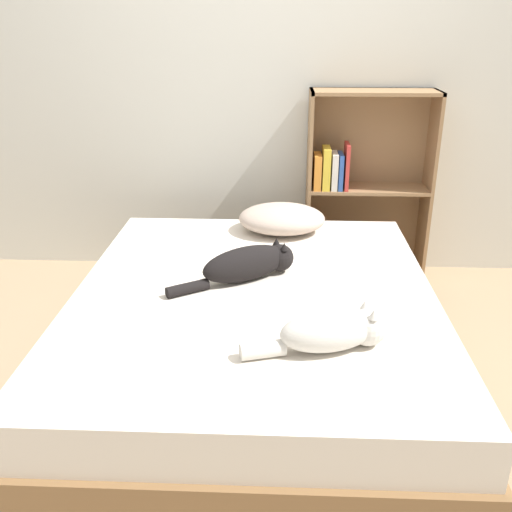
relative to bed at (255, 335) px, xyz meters
The scene contains 7 objects.
ground_plane 0.22m from the bed, ahead, with size 8.00×8.00×0.00m, color #997F60.
wall_back 1.67m from the bed, 90.00° to the left, with size 8.00×0.06×2.50m.
bed is the anchor object (origin of this frame).
pillow 0.80m from the bed, 81.10° to the left, with size 0.47×0.38×0.15m.
cat_light 0.62m from the bed, 56.29° to the right, with size 0.52×0.25×0.16m.
cat_dark 0.32m from the bed, 102.48° to the left, with size 0.55×0.39×0.16m.
bookshelf 1.38m from the bed, 63.07° to the left, with size 0.73×0.26×1.15m.
Camera 1 is at (0.10, -2.21, 1.53)m, focal length 40.00 mm.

